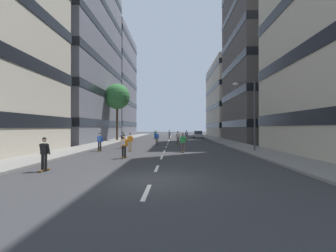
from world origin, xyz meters
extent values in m
plane|color=#333335|center=(0.00, 28.67, 0.00)|extent=(171.99, 171.99, 0.00)
cube|color=gray|center=(-8.84, 32.25, 0.07)|extent=(3.20, 78.83, 0.14)
cube|color=gray|center=(8.84, 32.25, 0.07)|extent=(3.20, 78.83, 0.14)
cube|color=silver|center=(0.00, -2.00, 0.00)|extent=(0.16, 2.20, 0.01)
cube|color=silver|center=(0.00, 3.00, 0.00)|extent=(0.16, 2.20, 0.01)
cube|color=silver|center=(0.00, 8.00, 0.00)|extent=(0.16, 2.20, 0.01)
cube|color=silver|center=(0.00, 13.00, 0.00)|extent=(0.16, 2.20, 0.01)
cube|color=silver|center=(0.00, 18.00, 0.00)|extent=(0.16, 2.20, 0.01)
cube|color=silver|center=(0.00, 23.00, 0.00)|extent=(0.16, 2.20, 0.01)
cube|color=silver|center=(0.00, 28.00, 0.00)|extent=(0.16, 2.20, 0.01)
cube|color=silver|center=(0.00, 33.00, 0.00)|extent=(0.16, 2.20, 0.01)
cube|color=silver|center=(0.00, 38.00, 0.00)|extent=(0.16, 2.20, 0.01)
cube|color=silver|center=(0.00, 43.00, 0.00)|extent=(0.16, 2.20, 0.01)
cube|color=silver|center=(0.00, 48.00, 0.00)|extent=(0.16, 2.20, 0.01)
cube|color=silver|center=(0.00, 53.00, 0.00)|extent=(0.16, 2.20, 0.01)
cube|color=silver|center=(0.00, 58.00, 0.00)|extent=(0.16, 2.20, 0.01)
cube|color=silver|center=(0.00, 63.00, 0.00)|extent=(0.16, 2.20, 0.01)
cube|color=slate|center=(-17.38, 30.12, 14.64)|extent=(13.87, 23.37, 29.28)
cube|color=black|center=(-17.38, 30.12, 2.93)|extent=(13.99, 23.49, 1.10)
cube|color=black|center=(-17.38, 30.12, 7.81)|extent=(13.99, 23.49, 1.10)
cube|color=black|center=(-17.38, 30.12, 12.69)|extent=(13.99, 23.49, 1.10)
cube|color=black|center=(-17.38, 30.12, 17.57)|extent=(13.99, 23.49, 1.10)
cube|color=black|center=(-17.38, 30.12, 22.45)|extent=(13.99, 23.49, 1.10)
cube|color=slate|center=(-17.38, 52.59, 13.27)|extent=(13.87, 19.92, 26.54)
cube|color=black|center=(-17.38, 52.59, 3.18)|extent=(13.99, 20.04, 1.10)
cube|color=black|center=(-17.38, 52.59, 8.49)|extent=(13.99, 20.04, 1.10)
cube|color=black|center=(-17.38, 52.59, 13.80)|extent=(13.99, 20.04, 1.10)
cube|color=black|center=(-17.38, 52.59, 19.11)|extent=(13.99, 20.04, 1.10)
cube|color=black|center=(-17.38, 52.59, 24.42)|extent=(13.99, 20.04, 1.10)
cube|color=#4C4744|center=(17.38, 30.12, 14.26)|extent=(13.87, 16.62, 28.52)
cube|color=black|center=(17.38, 30.12, 2.85)|extent=(13.99, 16.74, 1.10)
cube|color=black|center=(17.38, 30.12, 7.60)|extent=(13.99, 16.74, 1.10)
cube|color=black|center=(17.38, 30.12, 12.36)|extent=(13.99, 16.74, 1.10)
cube|color=black|center=(17.38, 30.12, 17.11)|extent=(13.99, 16.74, 1.10)
cube|color=black|center=(17.38, 30.12, 21.86)|extent=(13.99, 16.74, 1.10)
cube|color=#BCB29E|center=(17.38, 52.59, 9.15)|extent=(13.87, 22.20, 18.30)
cube|color=black|center=(17.38, 52.59, 2.75)|extent=(13.99, 22.32, 1.10)
cube|color=black|center=(17.38, 52.59, 7.32)|extent=(13.99, 22.32, 1.10)
cube|color=black|center=(17.38, 52.59, 11.90)|extent=(13.99, 22.32, 1.10)
cube|color=black|center=(17.38, 52.59, 16.47)|extent=(13.99, 22.32, 1.10)
cube|color=#B2B7BF|center=(6.04, 42.89, 0.53)|extent=(1.80, 4.40, 0.70)
cube|color=#2D3338|center=(6.04, 42.74, 1.20)|extent=(1.60, 2.10, 0.64)
cylinder|color=black|center=(5.24, 44.34, 0.32)|extent=(0.22, 0.64, 0.64)
cylinder|color=black|center=(6.84, 44.34, 0.32)|extent=(0.22, 0.64, 0.64)
cylinder|color=black|center=(5.24, 41.44, 0.32)|extent=(0.22, 0.64, 0.64)
cylinder|color=black|center=(6.84, 41.44, 0.32)|extent=(0.22, 0.64, 0.64)
cylinder|color=#4C3823|center=(-8.84, 31.06, 3.10)|extent=(0.36, 0.36, 5.91)
sphere|color=#387A3D|center=(-8.84, 31.06, 7.57)|extent=(4.34, 4.34, 4.34)
cylinder|color=#3F3F44|center=(8.52, 12.68, 3.39)|extent=(0.16, 0.16, 6.50)
cylinder|color=#3F3F44|center=(7.62, 12.68, 6.54)|extent=(1.80, 0.10, 0.10)
ellipsoid|color=silver|center=(6.72, 12.68, 6.39)|extent=(0.50, 0.30, 0.24)
cube|color=brown|center=(-3.30, 12.93, 0.08)|extent=(0.34, 0.92, 0.02)
cylinder|color=#D8BF4C|center=(-3.35, 13.24, 0.04)|extent=(0.19, 0.10, 0.07)
cylinder|color=#D8BF4C|center=(-3.25, 12.61, 0.04)|extent=(0.19, 0.10, 0.07)
cylinder|color=tan|center=(-3.39, 12.91, 0.49)|extent=(0.16, 0.16, 0.80)
cylinder|color=tan|center=(-3.21, 12.94, 0.49)|extent=(0.16, 0.16, 0.80)
cube|color=orange|center=(-3.30, 12.93, 1.17)|extent=(0.35, 0.25, 0.55)
cylinder|color=orange|center=(-3.53, 12.94, 1.14)|extent=(0.12, 0.24, 0.55)
cylinder|color=orange|center=(-3.09, 13.01, 1.14)|extent=(0.12, 0.24, 0.55)
sphere|color=beige|center=(-3.30, 12.95, 1.62)|extent=(0.22, 0.22, 0.22)
sphere|color=black|center=(-3.30, 12.95, 1.67)|extent=(0.21, 0.21, 0.21)
cube|color=brown|center=(-6.21, 12.72, 0.08)|extent=(0.23, 0.91, 0.02)
cylinder|color=#D8BF4C|center=(-6.19, 13.04, 0.04)|extent=(0.18, 0.08, 0.07)
cylinder|color=#D8BF4C|center=(-6.22, 12.40, 0.04)|extent=(0.18, 0.08, 0.07)
cylinder|color=black|center=(-6.30, 12.72, 0.49)|extent=(0.14, 0.14, 0.80)
cylinder|color=black|center=(-6.12, 12.71, 0.49)|extent=(0.14, 0.14, 0.80)
cube|color=blue|center=(-6.21, 12.72, 1.17)|extent=(0.33, 0.21, 0.55)
cylinder|color=blue|center=(-6.42, 12.77, 1.14)|extent=(0.10, 0.23, 0.55)
cylinder|color=blue|center=(-5.98, 12.76, 1.14)|extent=(0.10, 0.23, 0.55)
sphere|color=beige|center=(-6.20, 12.74, 1.62)|extent=(0.22, 0.22, 0.22)
sphere|color=black|center=(-6.20, 12.74, 1.67)|extent=(0.21, 0.21, 0.21)
cube|color=#3F72BF|center=(-6.21, 12.54, 1.20)|extent=(0.27, 0.17, 0.40)
cube|color=brown|center=(1.41, 21.21, 0.08)|extent=(0.40, 0.92, 0.02)
cylinder|color=#D8BF4C|center=(1.34, 21.53, 0.04)|extent=(0.19, 0.11, 0.07)
cylinder|color=#D8BF4C|center=(1.48, 20.90, 0.04)|extent=(0.19, 0.11, 0.07)
cylinder|color=#594C47|center=(1.32, 21.19, 0.49)|extent=(0.17, 0.17, 0.80)
cylinder|color=#594C47|center=(1.50, 21.23, 0.49)|extent=(0.17, 0.17, 0.80)
cube|color=white|center=(1.41, 21.21, 1.17)|extent=(0.36, 0.27, 0.55)
cylinder|color=white|center=(1.19, 21.21, 1.14)|extent=(0.14, 0.24, 0.55)
cylinder|color=white|center=(1.61, 21.31, 1.14)|extent=(0.14, 0.24, 0.55)
sphere|color=tan|center=(1.41, 21.23, 1.62)|extent=(0.22, 0.22, 0.22)
sphere|color=black|center=(1.41, 21.23, 1.67)|extent=(0.21, 0.21, 0.21)
cube|color=beige|center=(1.45, 21.04, 1.20)|extent=(0.29, 0.21, 0.40)
cube|color=brown|center=(-2.96, 38.82, 0.08)|extent=(0.33, 0.92, 0.02)
cylinder|color=#D8BF4C|center=(-2.91, 39.13, 0.04)|extent=(0.19, 0.10, 0.07)
cylinder|color=#D8BF4C|center=(-3.01, 38.50, 0.04)|extent=(0.19, 0.10, 0.07)
cylinder|color=black|center=(-3.05, 38.83, 0.49)|extent=(0.16, 0.16, 0.80)
cylinder|color=black|center=(-2.87, 38.80, 0.49)|extent=(0.16, 0.16, 0.80)
cube|color=green|center=(-2.96, 38.82, 1.17)|extent=(0.35, 0.25, 0.55)
cylinder|color=green|center=(-3.17, 38.90, 1.14)|extent=(0.12, 0.24, 0.55)
cylinder|color=green|center=(-2.73, 38.83, 1.14)|extent=(0.12, 0.24, 0.55)
sphere|color=beige|center=(-2.96, 38.84, 1.62)|extent=(0.22, 0.22, 0.22)
sphere|color=black|center=(-2.96, 38.84, 1.67)|extent=(0.21, 0.21, 0.21)
cube|color=#3F72BF|center=(-2.99, 38.64, 1.20)|extent=(0.28, 0.20, 0.40)
cube|color=brown|center=(3.05, 32.10, 0.08)|extent=(0.22, 0.90, 0.02)
cylinder|color=#D8BF4C|center=(3.05, 32.42, 0.04)|extent=(0.18, 0.07, 0.07)
cylinder|color=#D8BF4C|center=(3.04, 31.78, 0.04)|extent=(0.18, 0.07, 0.07)
cylinder|color=tan|center=(2.96, 32.10, 0.49)|extent=(0.14, 0.14, 0.80)
cylinder|color=tan|center=(3.14, 32.09, 0.49)|extent=(0.14, 0.14, 0.80)
cube|color=blue|center=(3.05, 32.10, 1.17)|extent=(0.32, 0.21, 0.55)
cylinder|color=blue|center=(2.83, 32.15, 1.14)|extent=(0.09, 0.23, 0.55)
cylinder|color=blue|center=(3.27, 32.14, 1.14)|extent=(0.09, 0.23, 0.55)
sphere|color=#997051|center=(3.05, 32.12, 1.62)|extent=(0.22, 0.22, 0.22)
sphere|color=black|center=(3.05, 32.12, 1.67)|extent=(0.21, 0.21, 0.21)
cube|color=beige|center=(3.04, 31.92, 1.20)|extent=(0.26, 0.17, 0.40)
cube|color=brown|center=(-0.05, 37.80, 0.08)|extent=(0.31, 0.92, 0.02)
cylinder|color=#D8BF4C|center=(-0.09, 38.12, 0.04)|extent=(0.19, 0.09, 0.07)
cylinder|color=#D8BF4C|center=(-0.01, 37.49, 0.04)|extent=(0.19, 0.09, 0.07)
cylinder|color=#594C47|center=(-0.14, 37.79, 0.49)|extent=(0.16, 0.16, 0.80)
cylinder|color=#594C47|center=(0.04, 37.81, 0.49)|extent=(0.16, 0.16, 0.80)
cube|color=white|center=(-0.05, 37.80, 1.17)|extent=(0.34, 0.24, 0.55)
cylinder|color=white|center=(-0.28, 37.83, 1.14)|extent=(0.12, 0.24, 0.55)
cylinder|color=white|center=(0.16, 37.88, 1.14)|extent=(0.12, 0.24, 0.55)
sphere|color=beige|center=(-0.05, 37.82, 1.62)|extent=(0.22, 0.22, 0.22)
sphere|color=black|center=(-0.05, 37.82, 1.67)|extent=(0.21, 0.21, 0.21)
cube|color=#3F72BF|center=(-0.03, 37.62, 1.20)|extent=(0.28, 0.19, 0.40)
cube|color=brown|center=(-4.66, 16.08, 0.08)|extent=(0.41, 0.92, 0.02)
cylinder|color=#D8BF4C|center=(-4.58, 16.39, 0.04)|extent=(0.19, 0.11, 0.07)
cylinder|color=#D8BF4C|center=(-4.74, 15.77, 0.04)|extent=(0.19, 0.11, 0.07)
cylinder|color=tan|center=(-4.75, 16.11, 0.49)|extent=(0.17, 0.17, 0.80)
cylinder|color=tan|center=(-4.57, 16.06, 0.49)|extent=(0.17, 0.17, 0.80)
cube|color=blue|center=(-4.66, 16.08, 1.17)|extent=(0.36, 0.27, 0.55)
cylinder|color=blue|center=(-4.86, 16.19, 1.14)|extent=(0.14, 0.24, 0.55)
cylinder|color=blue|center=(-4.43, 16.08, 1.14)|extent=(0.14, 0.24, 0.55)
sphere|color=#997051|center=(-4.65, 16.10, 1.62)|extent=(0.22, 0.22, 0.22)
sphere|color=black|center=(-4.65, 16.10, 1.67)|extent=(0.21, 0.21, 0.21)
cube|color=black|center=(-4.70, 15.91, 1.20)|extent=(0.29, 0.22, 0.40)
cube|color=brown|center=(-2.75, 7.40, 0.08)|extent=(0.35, 0.92, 0.02)
cylinder|color=#D8BF4C|center=(-2.70, 7.72, 0.04)|extent=(0.19, 0.10, 0.07)
cylinder|color=#D8BF4C|center=(-2.81, 7.09, 0.04)|extent=(0.19, 0.10, 0.07)
cylinder|color=black|center=(-2.84, 7.42, 0.49)|extent=(0.16, 0.16, 0.80)
cylinder|color=black|center=(-2.66, 7.38, 0.49)|extent=(0.16, 0.16, 0.80)
cube|color=orange|center=(-2.75, 7.40, 1.17)|extent=(0.35, 0.25, 0.55)
cylinder|color=orange|center=(-2.96, 7.49, 1.14)|extent=(0.13, 0.24, 0.55)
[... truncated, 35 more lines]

